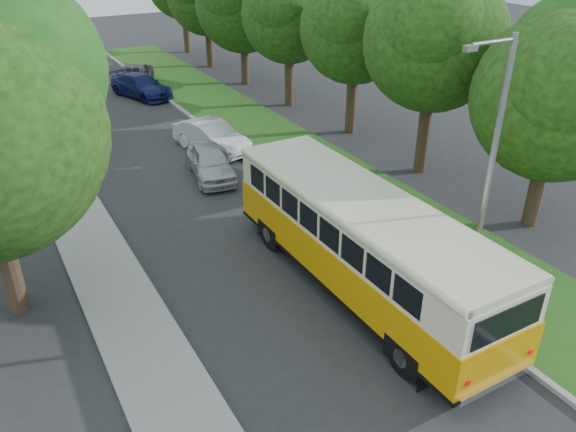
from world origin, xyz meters
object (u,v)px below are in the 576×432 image
lamppost_far (32,75)px  car_silver (211,162)px  vintage_bus (361,245)px  car_grey (136,76)px  lamppost_near (487,173)px  car_blue (141,86)px  car_white (212,137)px

lamppost_far → car_silver: size_ratio=1.80×
vintage_bus → car_grey: vintage_bus is taller
lamppost_near → lamppost_far: bearing=115.7°
lamppost_near → lamppost_far: lamppost_near is taller
car_blue → car_silver: bearing=-113.6°
vintage_bus → car_white: (0.70, 13.35, -0.89)m
lamppost_near → car_white: bearing=95.8°
car_silver → car_blue: car_blue is taller
lamppost_far → car_blue: (7.14, 8.38, -3.40)m
car_silver → car_blue: bearing=96.3°
vintage_bus → car_silver: (-0.60, 10.42, -0.93)m
car_silver → car_blue: 14.22m
lamppost_near → car_white: size_ratio=1.76×
lamppost_far → car_grey: lamppost_far is taller
lamppost_near → car_white: (-1.58, 15.64, -3.62)m
vintage_bus → car_white: 13.40m
vintage_bus → car_grey: size_ratio=2.34×
lamppost_far → car_silver: bearing=-43.9°
lamppost_near → vintage_bus: (-2.28, 2.29, -2.73)m
car_white → car_blue: 11.24m
vintage_bus → car_grey: (1.07, 27.58, -0.98)m
car_white → car_grey: bearing=72.4°
vintage_bus → car_blue: 24.62m
lamppost_near → car_grey: bearing=92.3°
car_silver → car_white: size_ratio=0.91×
car_grey → car_blue: bearing=-80.5°
lamppost_near → car_grey: lamppost_near is taller
car_white → car_blue: size_ratio=0.92×
lamppost_near → car_silver: 13.53m
lamppost_far → car_silver: 9.03m
lamppost_near → car_silver: lamppost_near is taller
car_silver → car_white: 3.21m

